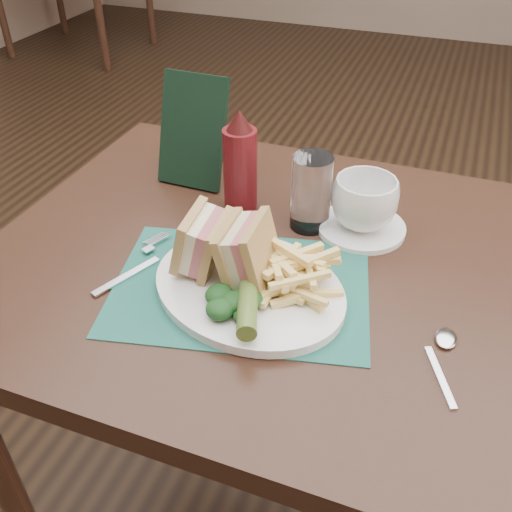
{
  "coord_description": "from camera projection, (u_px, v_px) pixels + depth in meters",
  "views": [
    {
      "loc": [
        0.24,
        -1.2,
        1.3
      ],
      "look_at": [
        0.0,
        -0.57,
        0.8
      ],
      "focal_mm": 40.0,
      "sensor_mm": 36.0,
      "label": 1
    }
  ],
  "objects": [
    {
      "name": "ketchup_bottle",
      "position": [
        240.0,
        161.0,
        0.97
      ],
      "size": [
        0.08,
        0.08,
        0.19
      ],
      "primitive_type": null,
      "rotation": [
        0.0,
        0.0,
        0.4
      ],
      "color": "#540E12",
      "rests_on": "table_main"
    },
    {
      "name": "fries_pile",
      "position": [
        296.0,
        269.0,
        0.81
      ],
      "size": [
        0.18,
        0.2,
        0.06
      ],
      "primitive_type": null,
      "color": "#FBDB7D",
      "rests_on": "plate"
    },
    {
      "name": "saucer",
      "position": [
        361.0,
        227.0,
        0.97
      ],
      "size": [
        0.19,
        0.19,
        0.01
      ],
      "primitive_type": "cylinder",
      "rotation": [
        0.0,
        0.0,
        -0.28
      ],
      "color": "white",
      "rests_on": "table_main"
    },
    {
      "name": "coffee_cup",
      "position": [
        364.0,
        203.0,
        0.94
      ],
      "size": [
        0.13,
        0.13,
        0.09
      ],
      "primitive_type": "imported",
      "rotation": [
        0.0,
        0.0,
        0.25
      ],
      "color": "white",
      "rests_on": "saucer"
    },
    {
      "name": "kale_garnish",
      "position": [
        233.0,
        302.0,
        0.78
      ],
      "size": [
        0.11,
        0.08,
        0.03
      ],
      "primitive_type": null,
      "color": "#123415",
      "rests_on": "plate"
    },
    {
      "name": "pickle_spear",
      "position": [
        248.0,
        304.0,
        0.76
      ],
      "size": [
        0.07,
        0.12,
        0.03
      ],
      "primitive_type": "cylinder",
      "rotation": [
        1.54,
        0.0,
        0.35
      ],
      "color": "#476225",
      "rests_on": "plate"
    },
    {
      "name": "drinking_glass",
      "position": [
        311.0,
        193.0,
        0.94
      ],
      "size": [
        0.08,
        0.08,
        0.13
      ],
      "primitive_type": "cylinder",
      "rotation": [
        0.0,
        0.0,
        0.18
      ],
      "color": "white",
      "rests_on": "table_main"
    },
    {
      "name": "fork",
      "position": [
        136.0,
        263.0,
        0.89
      ],
      "size": [
        0.1,
        0.17,
        0.01
      ],
      "primitive_type": null,
      "rotation": [
        0.0,
        0.0,
        -0.4
      ],
      "color": "silver",
      "rests_on": "placemat"
    },
    {
      "name": "sandwich_half_a",
      "position": [
        189.0,
        238.0,
        0.84
      ],
      "size": [
        0.08,
        0.1,
        0.1
      ],
      "primitive_type": null,
      "rotation": [
        0.0,
        0.24,
        0.09
      ],
      "color": "tan",
      "rests_on": "plate"
    },
    {
      "name": "table_main",
      "position": [
        266.0,
        403.0,
        1.14
      ],
      "size": [
        0.9,
        0.75,
        0.75
      ],
      "primitive_type": null,
      "color": "black",
      "rests_on": "ground"
    },
    {
      "name": "wall_back",
      "position": [
        441.0,
        39.0,
        4.36
      ],
      "size": [
        6.0,
        0.0,
        6.0
      ],
      "primitive_type": "plane",
      "rotation": [
        1.57,
        0.0,
        0.0
      ],
      "color": "gray",
      "rests_on": "ground"
    },
    {
      "name": "floor",
      "position": [
        320.0,
        358.0,
        1.74
      ],
      "size": [
        7.0,
        7.0,
        0.0
      ],
      "primitive_type": "plane",
      "color": "black",
      "rests_on": "ground"
    },
    {
      "name": "plate",
      "position": [
        249.0,
        288.0,
        0.83
      ],
      "size": [
        0.36,
        0.33,
        0.01
      ],
      "primitive_type": null,
      "rotation": [
        0.0,
        0.0,
        -0.34
      ],
      "color": "white",
      "rests_on": "placemat"
    },
    {
      "name": "placemat",
      "position": [
        241.0,
        287.0,
        0.85
      ],
      "size": [
        0.43,
        0.34,
        0.0
      ],
      "primitive_type": "cube",
      "rotation": [
        0.0,
        0.0,
        0.22
      ],
      "color": "#1C5A4D",
      "rests_on": "table_main"
    },
    {
      "name": "check_presenter",
      "position": [
        193.0,
        131.0,
        1.05
      ],
      "size": [
        0.13,
        0.08,
        0.2
      ],
      "primitive_type": "cube",
      "rotation": [
        -0.31,
        0.0,
        -0.03
      ],
      "color": "black",
      "rests_on": "table_main"
    },
    {
      "name": "sandwich_half_b",
      "position": [
        234.0,
        248.0,
        0.82
      ],
      "size": [
        0.08,
        0.1,
        0.1
      ],
      "primitive_type": null,
      "rotation": [
        0.0,
        -0.24,
        0.03
      ],
      "color": "tan",
      "rests_on": "plate"
    },
    {
      "name": "spoon",
      "position": [
        443.0,
        361.0,
        0.73
      ],
      "size": [
        0.09,
        0.15,
        0.01
      ],
      "primitive_type": null,
      "rotation": [
        0.0,
        0.0,
        0.43
      ],
      "color": "silver",
      "rests_on": "table_main"
    }
  ]
}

